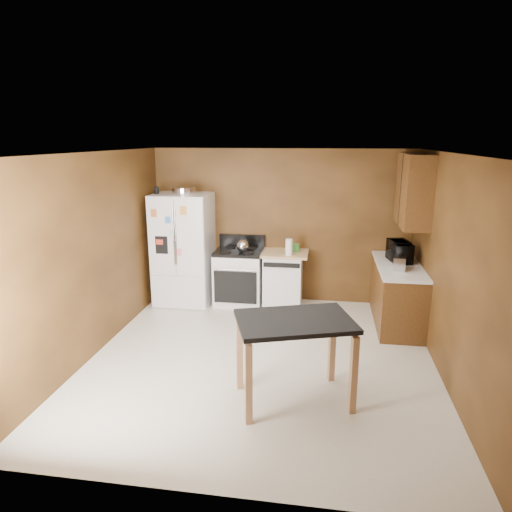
% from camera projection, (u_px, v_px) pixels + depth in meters
% --- Properties ---
extents(floor, '(4.50, 4.50, 0.00)m').
position_uv_depth(floor, '(261.00, 359.00, 5.65)').
color(floor, silver).
rests_on(floor, ground).
extents(ceiling, '(4.50, 4.50, 0.00)m').
position_uv_depth(ceiling, '(262.00, 153.00, 5.02)').
color(ceiling, white).
rests_on(ceiling, ground).
extents(wall_back, '(4.20, 0.00, 4.20)m').
position_uv_depth(wall_back, '(281.00, 226.00, 7.49)').
color(wall_back, brown).
rests_on(wall_back, ground).
extents(wall_front, '(4.20, 0.00, 4.20)m').
position_uv_depth(wall_front, '(216.00, 347.00, 3.18)').
color(wall_front, brown).
rests_on(wall_front, ground).
extents(wall_left, '(0.00, 4.50, 4.50)m').
position_uv_depth(wall_left, '(94.00, 255.00, 5.65)').
color(wall_left, brown).
rests_on(wall_left, ground).
extents(wall_right, '(0.00, 4.50, 4.50)m').
position_uv_depth(wall_right, '(450.00, 270.00, 5.03)').
color(wall_right, brown).
rests_on(wall_right, ground).
extents(roasting_pan, '(0.39, 0.39, 0.10)m').
position_uv_depth(roasting_pan, '(184.00, 190.00, 7.25)').
color(roasting_pan, silver).
rests_on(roasting_pan, refrigerator).
extents(pen_cup, '(0.07, 0.07, 0.11)m').
position_uv_depth(pen_cup, '(156.00, 190.00, 7.21)').
color(pen_cup, black).
rests_on(pen_cup, refrigerator).
extents(kettle, '(0.19, 0.19, 0.19)m').
position_uv_depth(kettle, '(243.00, 246.00, 7.23)').
color(kettle, silver).
rests_on(kettle, gas_range).
extents(paper_towel, '(0.14, 0.14, 0.25)m').
position_uv_depth(paper_towel, '(289.00, 247.00, 7.08)').
color(paper_towel, white).
rests_on(paper_towel, dishwasher).
extents(green_canister, '(0.11, 0.11, 0.12)m').
position_uv_depth(green_canister, '(296.00, 248.00, 7.32)').
color(green_canister, green).
rests_on(green_canister, dishwasher).
extents(toaster, '(0.21, 0.28, 0.19)m').
position_uv_depth(toaster, '(400.00, 263.00, 6.26)').
color(toaster, silver).
rests_on(toaster, right_cabinets).
extents(microwave, '(0.41, 0.54, 0.27)m').
position_uv_depth(microwave, '(400.00, 252.00, 6.68)').
color(microwave, black).
rests_on(microwave, right_cabinets).
extents(refrigerator, '(0.90, 0.80, 1.80)m').
position_uv_depth(refrigerator, '(184.00, 249.00, 7.44)').
color(refrigerator, white).
rests_on(refrigerator, ground).
extents(gas_range, '(0.76, 0.68, 1.10)m').
position_uv_depth(gas_range, '(239.00, 276.00, 7.47)').
color(gas_range, white).
rests_on(gas_range, ground).
extents(dishwasher, '(0.78, 0.63, 0.89)m').
position_uv_depth(dishwasher, '(283.00, 278.00, 7.39)').
color(dishwasher, white).
rests_on(dishwasher, ground).
extents(right_cabinets, '(0.63, 1.58, 2.45)m').
position_uv_depth(right_cabinets, '(402.00, 263.00, 6.57)').
color(right_cabinets, brown).
rests_on(right_cabinets, ground).
extents(island, '(1.33, 1.09, 0.91)m').
position_uv_depth(island, '(295.00, 333.00, 4.59)').
color(island, black).
rests_on(island, ground).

